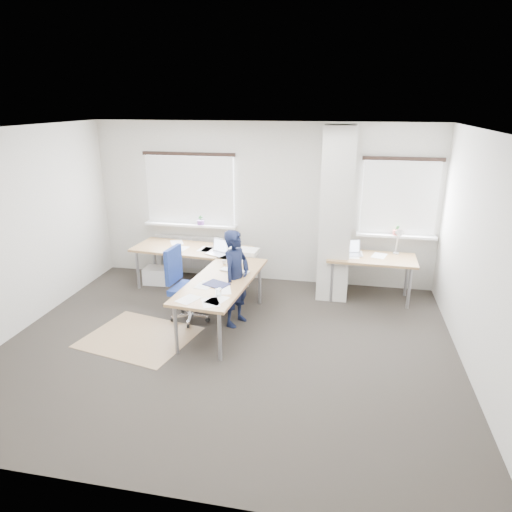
% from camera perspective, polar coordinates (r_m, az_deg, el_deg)
% --- Properties ---
extents(ground, '(6.00, 6.00, 0.00)m').
position_cam_1_polar(ground, '(6.26, -3.55, -11.08)').
color(ground, '#2A2722').
rests_on(ground, ground).
extents(room_shell, '(6.04, 5.04, 2.82)m').
position_cam_1_polar(room_shell, '(5.98, -1.09, 5.60)').
color(room_shell, '#B9B5A9').
rests_on(room_shell, ground).
extents(floor_mat, '(1.62, 1.46, 0.01)m').
position_cam_1_polar(floor_mat, '(6.64, -14.38, -9.80)').
color(floor_mat, '#977652').
rests_on(floor_mat, ground).
extents(white_crate, '(0.50, 0.37, 0.29)m').
position_cam_1_polar(white_crate, '(8.38, -12.09, -2.37)').
color(white_crate, white).
rests_on(white_crate, ground).
extents(desk_main, '(2.41, 2.81, 0.96)m').
position_cam_1_polar(desk_main, '(7.16, -5.96, -1.06)').
color(desk_main, '#9C6943').
rests_on(desk_main, ground).
extents(desk_side, '(1.42, 0.74, 1.22)m').
position_cam_1_polar(desk_side, '(7.60, 14.26, -0.42)').
color(desk_side, '#9C6943').
rests_on(desk_side, ground).
extents(task_chair, '(0.61, 0.60, 1.11)m').
position_cam_1_polar(task_chair, '(6.87, -8.55, -5.49)').
color(task_chair, navy).
rests_on(task_chair, ground).
extents(person, '(0.50, 0.60, 1.42)m').
position_cam_1_polar(person, '(6.53, -2.52, -2.79)').
color(person, black).
rests_on(person, ground).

